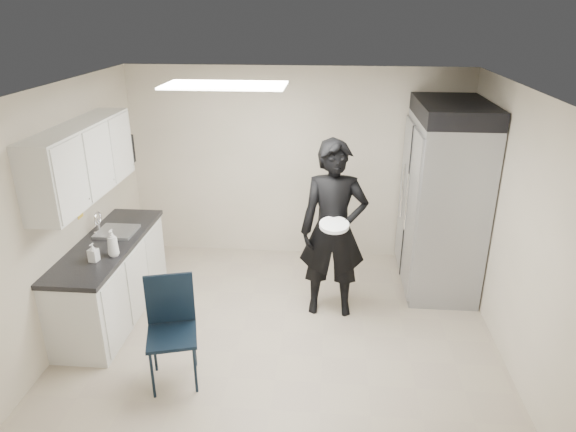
# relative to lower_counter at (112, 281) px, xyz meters

# --- Properties ---
(floor) EXTENTS (4.50, 4.50, 0.00)m
(floor) POSITION_rel_lower_counter_xyz_m (1.95, -0.20, -0.43)
(floor) COLOR tan
(floor) RESTS_ON ground
(ceiling) EXTENTS (4.50, 4.50, 0.00)m
(ceiling) POSITION_rel_lower_counter_xyz_m (1.95, -0.20, 2.17)
(ceiling) COLOR silver
(ceiling) RESTS_ON back_wall
(back_wall) EXTENTS (4.50, 0.00, 4.50)m
(back_wall) POSITION_rel_lower_counter_xyz_m (1.95, 1.80, 0.87)
(back_wall) COLOR beige
(back_wall) RESTS_ON floor
(left_wall) EXTENTS (0.00, 4.00, 4.00)m
(left_wall) POSITION_rel_lower_counter_xyz_m (-0.30, -0.20, 0.87)
(left_wall) COLOR beige
(left_wall) RESTS_ON floor
(right_wall) EXTENTS (0.00, 4.00, 4.00)m
(right_wall) POSITION_rel_lower_counter_xyz_m (4.20, -0.20, 0.87)
(right_wall) COLOR beige
(right_wall) RESTS_ON floor
(ceiling_panel) EXTENTS (1.20, 0.60, 0.02)m
(ceiling_panel) POSITION_rel_lower_counter_xyz_m (1.35, 0.20, 2.14)
(ceiling_panel) COLOR white
(ceiling_panel) RESTS_ON ceiling
(lower_counter) EXTENTS (0.60, 1.90, 0.86)m
(lower_counter) POSITION_rel_lower_counter_xyz_m (0.00, 0.00, 0.00)
(lower_counter) COLOR silver
(lower_counter) RESTS_ON floor
(countertop) EXTENTS (0.64, 1.95, 0.05)m
(countertop) POSITION_rel_lower_counter_xyz_m (0.00, 0.00, 0.46)
(countertop) COLOR black
(countertop) RESTS_ON lower_counter
(sink) EXTENTS (0.42, 0.40, 0.14)m
(sink) POSITION_rel_lower_counter_xyz_m (0.02, 0.25, 0.44)
(sink) COLOR gray
(sink) RESTS_ON countertop
(faucet) EXTENTS (0.02, 0.02, 0.24)m
(faucet) POSITION_rel_lower_counter_xyz_m (-0.18, 0.25, 0.59)
(faucet) COLOR silver
(faucet) RESTS_ON countertop
(upper_cabinets) EXTENTS (0.35, 1.80, 0.75)m
(upper_cabinets) POSITION_rel_lower_counter_xyz_m (-0.13, 0.00, 1.40)
(upper_cabinets) COLOR silver
(upper_cabinets) RESTS_ON left_wall
(towel_dispenser) EXTENTS (0.22, 0.30, 0.35)m
(towel_dispenser) POSITION_rel_lower_counter_xyz_m (-0.19, 1.15, 1.19)
(towel_dispenser) COLOR black
(towel_dispenser) RESTS_ON left_wall
(notice_sticker_left) EXTENTS (0.00, 0.12, 0.07)m
(notice_sticker_left) POSITION_rel_lower_counter_xyz_m (-0.29, -0.10, 0.79)
(notice_sticker_left) COLOR yellow
(notice_sticker_left) RESTS_ON left_wall
(notice_sticker_right) EXTENTS (0.00, 0.12, 0.07)m
(notice_sticker_right) POSITION_rel_lower_counter_xyz_m (-0.29, 0.10, 0.75)
(notice_sticker_right) COLOR yellow
(notice_sticker_right) RESTS_ON left_wall
(commercial_fridge) EXTENTS (0.80, 1.35, 2.10)m
(commercial_fridge) POSITION_rel_lower_counter_xyz_m (3.78, 1.07, 0.62)
(commercial_fridge) COLOR gray
(commercial_fridge) RESTS_ON floor
(fridge_compressor) EXTENTS (0.80, 1.35, 0.20)m
(fridge_compressor) POSITION_rel_lower_counter_xyz_m (3.78, 1.07, 1.77)
(fridge_compressor) COLOR black
(fridge_compressor) RESTS_ON commercial_fridge
(folding_chair) EXTENTS (0.55, 0.55, 1.00)m
(folding_chair) POSITION_rel_lower_counter_xyz_m (1.02, -1.06, 0.07)
(folding_chair) COLOR black
(folding_chair) RESTS_ON floor
(man_tuxedo) EXTENTS (0.75, 0.51, 2.02)m
(man_tuxedo) POSITION_rel_lower_counter_xyz_m (2.47, 0.30, 0.58)
(man_tuxedo) COLOR black
(man_tuxedo) RESTS_ON floor
(bucket_lid) EXTENTS (0.32, 0.32, 0.04)m
(bucket_lid) POSITION_rel_lower_counter_xyz_m (2.47, 0.05, 0.75)
(bucket_lid) COLOR silver
(bucket_lid) RESTS_ON man_tuxedo
(soap_bottle_a) EXTENTS (0.12, 0.12, 0.29)m
(soap_bottle_a) POSITION_rel_lower_counter_xyz_m (0.22, -0.31, 0.63)
(soap_bottle_a) COLOR silver
(soap_bottle_a) RESTS_ON countertop
(soap_bottle_b) EXTENTS (0.10, 0.10, 0.19)m
(soap_bottle_b) POSITION_rel_lower_counter_xyz_m (0.07, -0.44, 0.58)
(soap_bottle_b) COLOR #A5A7B1
(soap_bottle_b) RESTS_ON countertop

